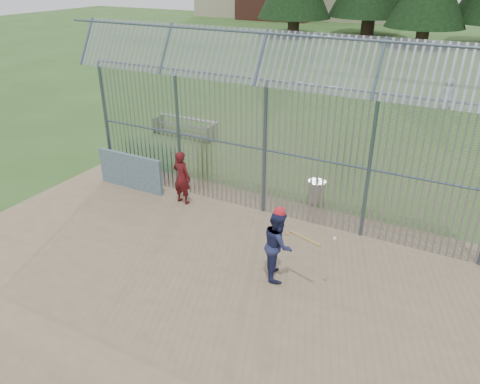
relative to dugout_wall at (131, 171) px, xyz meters
The scene contains 10 objects.
ground 5.47m from the dugout_wall, 32.23° to the right, with size 120.00×120.00×0.00m, color #2D511E.
dirt_infield 5.75m from the dugout_wall, 36.47° to the right, with size 14.00×10.00×0.02m, color #756047.
dugout_wall is the anchor object (origin of this frame).
batter 6.69m from the dugout_wall, 19.26° to the right, with size 0.84×0.66×1.73m, color navy.
onlooker 2.13m from the dugout_wall, ahead, with size 0.62×0.41×1.71m, color maroon.
bg_kid_standing 17.33m from the dugout_wall, 62.10° to the left, with size 0.78×0.51×1.59m, color gray.
batting_gear 6.91m from the dugout_wall, 19.09° to the right, with size 1.54×0.45×0.58m.
trash_can 6.13m from the dugout_wall, 18.04° to the left, with size 0.56×0.56×0.82m.
bleacher 5.49m from the dugout_wall, 105.40° to the left, with size 3.00×0.95×0.72m.
backstop_fence 6.66m from the dugout_wall, ahead, with size 20.09×0.81×5.30m.
Camera 1 is at (5.30, -7.92, 6.80)m, focal length 35.00 mm.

